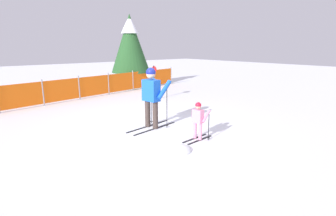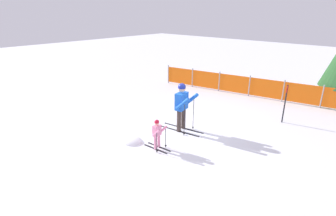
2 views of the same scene
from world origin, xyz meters
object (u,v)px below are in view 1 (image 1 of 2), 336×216
at_px(safety_fence, 94,86).
at_px(skier_child, 198,118).
at_px(conifer_far, 130,43).
at_px(skier_adult, 152,92).
at_px(trail_marker, 154,79).

bearing_deg(safety_fence, skier_child, -93.54).
relative_size(skier_child, conifer_far, 0.24).
relative_size(skier_adult, safety_fence, 0.16).
relative_size(skier_adult, trail_marker, 1.16).
distance_m(skier_adult, skier_child, 1.69).
relative_size(safety_fence, trail_marker, 7.36).
xyz_separation_m(skier_adult, conifer_far, (3.77, 7.18, 1.49)).
bearing_deg(trail_marker, conifer_far, 72.12).
height_order(conifer_far, trail_marker, conifer_far).
bearing_deg(safety_fence, trail_marker, -53.90).
xyz_separation_m(skier_child, trail_marker, (2.19, 4.83, 0.37)).
relative_size(skier_adult, skier_child, 1.79).
distance_m(skier_adult, trail_marker, 4.09).
bearing_deg(skier_adult, conifer_far, 53.78).
bearing_deg(skier_adult, trail_marker, 43.83).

